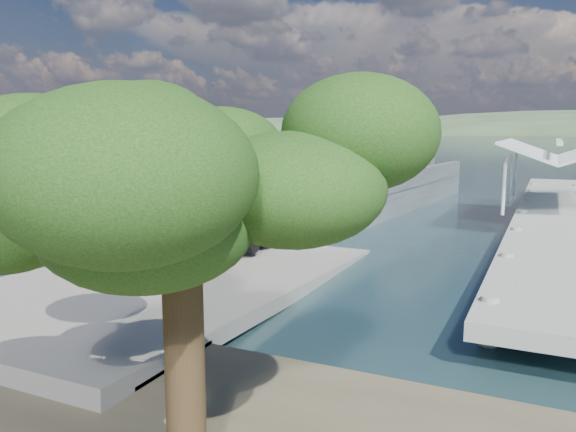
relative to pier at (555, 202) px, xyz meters
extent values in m
plane|color=#1A363E|center=(-13.00, -18.77, -1.60)|extent=(1400.00, 1400.00, 0.00)
cube|color=gray|center=(-13.00, -19.77, -1.35)|extent=(10.00, 18.00, 0.50)
cube|color=#9A9B92|center=(0.00, -0.77, -0.60)|extent=(4.00, 44.00, 0.50)
cube|color=#444B50|center=(-13.92, 2.76, -1.15)|extent=(11.85, 30.77, 2.50)
cube|color=#444B50|center=(-18.11, 3.16, 0.70)|extent=(3.47, 29.97, 1.30)
cube|color=#444B50|center=(-9.73, 2.36, 0.70)|extent=(3.47, 29.97, 1.30)
cube|color=#444B50|center=(-15.34, -12.10, -0.60)|extent=(9.01, 1.26, 2.60)
cube|color=#444B50|center=(-12.96, 12.73, 1.61)|extent=(6.37, 4.56, 3.00)
cube|color=#27282B|center=(-12.96, 12.73, 3.31)|extent=(5.29, 3.67, 0.40)
cylinder|color=#9EA1A4|center=(-14.16, 12.84, 5.61)|extent=(0.16, 0.16, 5.01)
cylinder|color=#9EA1A4|center=(-11.76, 12.61, 5.11)|extent=(0.16, 0.16, 4.01)
cylinder|color=black|center=(-13.90, -18.90, -0.46)|extent=(0.61, 1.33, 1.29)
cylinder|color=black|center=(-11.64, -18.60, -0.46)|extent=(0.61, 1.33, 1.29)
cylinder|color=black|center=(-14.34, -15.56, -0.46)|extent=(0.61, 1.33, 1.29)
cylinder|color=black|center=(-12.08, -15.26, -0.46)|extent=(0.61, 1.33, 1.29)
cylinder|color=black|center=(-14.60, -13.60, -0.46)|extent=(0.61, 1.33, 1.29)
cylinder|color=black|center=(-12.34, -13.30, -0.46)|extent=(0.61, 1.33, 1.29)
cube|color=#1F2D19|center=(-13.13, -16.00, -0.31)|extent=(3.14, 7.74, 0.25)
cube|color=black|center=(-12.78, -18.65, 0.73)|extent=(2.71, 2.29, 1.98)
cube|color=black|center=(-12.63, -19.83, 0.24)|extent=(2.37, 1.18, 0.99)
cube|color=black|center=(-13.31, -14.63, 0.04)|extent=(3.05, 4.84, 0.35)
cube|color=#1F2D19|center=(-13.34, -14.43, 1.47)|extent=(2.85, 4.04, 2.48)
cube|color=#27282B|center=(-12.56, -20.32, -0.36)|extent=(2.49, 0.57, 0.30)
imported|color=black|center=(-16.93, -20.16, -0.29)|extent=(0.62, 0.43, 1.61)
cylinder|color=#372916|center=(-5.12, -29.92, 1.23)|extent=(0.61, 0.61, 5.86)
ellipsoid|color=#113A0F|center=(-5.12, -29.92, 4.05)|extent=(5.65, 5.25, 2.42)
ellipsoid|color=#113A0F|center=(-8.56, -26.89, 4.05)|extent=(2.83, 2.83, 1.62)
camera|label=1|loc=(-0.32, -36.49, 4.32)|focal=35.00mm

